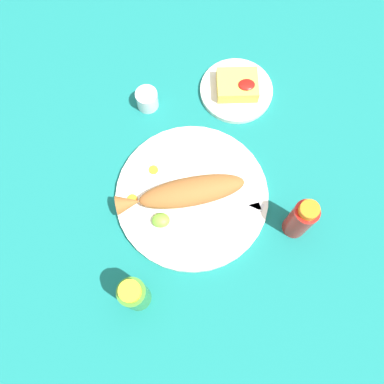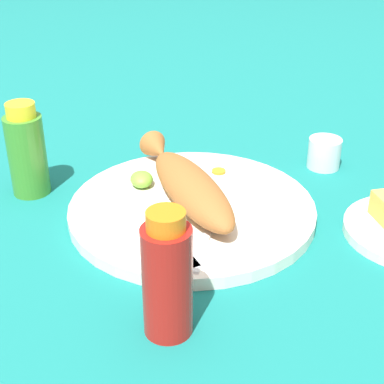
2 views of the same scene
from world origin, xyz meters
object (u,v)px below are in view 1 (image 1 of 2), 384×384
main_plate (192,196)px  salt_cup (147,100)px  fried_fish (185,193)px  hot_sauce_bottle_green (135,295)px  hot_sauce_bottle_red (301,219)px  fork_far (227,214)px  fork_near (232,194)px  side_plate_fries (236,91)px

main_plate → salt_cup: size_ratio=6.52×
fried_fish → hot_sauce_bottle_green: (-0.11, -0.23, 0.03)m
hot_sauce_bottle_green → salt_cup: size_ratio=2.67×
hot_sauce_bottle_red → fork_far: bearing=169.3°
fork_far → hot_sauce_bottle_green: hot_sauce_bottle_green is taller
fried_fish → fork_near: fried_fish is taller
hot_sauce_bottle_red → fried_fish: bearing=163.0°
fork_near → hot_sauce_bottle_green: 0.32m
main_plate → fork_near: bearing=-1.1°
fork_near → fork_far: size_ratio=0.93×
fried_fish → hot_sauce_bottle_red: (0.25, -0.08, 0.03)m
fried_fish → hot_sauce_bottle_green: bearing=-125.1°
fork_near → hot_sauce_bottle_green: (-0.22, -0.23, 0.05)m
main_plate → fried_fish: size_ratio=1.19×
hot_sauce_bottle_green → salt_cup: hot_sauce_bottle_green is taller
fork_near → salt_cup: salt_cup is taller
fork_far → hot_sauce_bottle_red: hot_sauce_bottle_red is taller
main_plate → salt_cup: salt_cup is taller
fried_fish → side_plate_fries: fried_fish is taller
main_plate → fried_fish: bearing=-170.3°
fork_near → hot_sauce_bottle_red: (0.14, -0.08, 0.05)m
hot_sauce_bottle_red → side_plate_fries: hot_sauce_bottle_red is taller
side_plate_fries → fried_fish: bearing=-115.8°
fork_near → side_plate_fries: fork_near is taller
hot_sauce_bottle_red → salt_cup: bearing=135.6°
fried_fish → salt_cup: size_ratio=5.49×
fried_fish → fork_far: fried_fish is taller
main_plate → hot_sauce_bottle_green: bearing=-118.4°
hot_sauce_bottle_green → salt_cup: 0.49m
hot_sauce_bottle_green → side_plate_fries: (0.25, 0.51, -0.06)m
hot_sauce_bottle_red → side_plate_fries: size_ratio=0.81×
hot_sauce_bottle_red → hot_sauce_bottle_green: bearing=-157.2°
main_plate → fork_near: 0.09m
hot_sauce_bottle_red → hot_sauce_bottle_green: size_ratio=1.02×
fork_far → fried_fish: bearing=140.4°
fork_far → hot_sauce_bottle_green: size_ratio=1.25×
fork_near → side_plate_fries: size_ratio=0.92×
main_plate → fork_near: (0.09, -0.00, 0.01)m
fork_far → salt_cup: 0.36m
fork_near → side_plate_fries: bearing=111.0°
main_plate → salt_cup: 0.27m
fried_fish → fork_far: 0.11m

